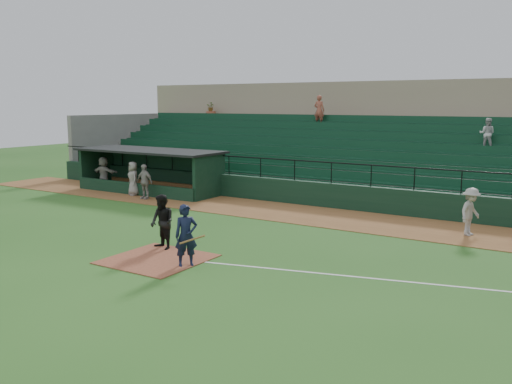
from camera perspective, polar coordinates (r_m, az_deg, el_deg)
The scene contains 12 objects.
ground at distance 19.03m, azimuth -8.11°, elevation -6.22°, with size 90.00×90.00×0.00m, color #28591C.
warning_track at distance 25.47m, azimuth 3.61°, elevation -2.16°, with size 40.00×4.00×0.03m, color brown.
home_plate_dirt at distance 18.30m, azimuth -10.15°, elevation -6.84°, with size 3.00×3.00×0.03m, color brown.
foul_line at distance 16.42m, azimuth 16.98°, elevation -9.03°, with size 18.00×0.09×0.01m, color white.
stadium_structure at distance 32.76m, azimuth 10.79°, elevation 4.28°, with size 38.00×13.08×6.40m.
dugout at distance 32.19m, azimuth -10.41°, elevation 2.47°, with size 8.90×3.20×2.42m.
batter_at_plate at distance 17.19m, azimuth -7.24°, elevation -4.51°, with size 1.20×0.85×1.95m.
umpire at distance 19.30m, azimuth -9.68°, elevation -3.10°, with size 0.93×0.73×1.92m, color black.
runner at distance 22.43m, azimuth 21.31°, elevation -1.91°, with size 1.19×0.68×1.84m, color #A49F99.
dugout_player_a at distance 29.45m, azimuth -11.47°, elevation 1.06°, with size 1.07×0.45×1.83m, color #9F9994.
dugout_player_b at distance 30.74m, azimuth -12.58°, elevation 1.37°, with size 0.90×0.58×1.84m, color gray.
dugout_player_c at distance 33.24m, azimuth -15.46°, elevation 1.90°, with size 1.77×0.56×1.91m, color #9B9591.
Camera 1 is at (11.95, -13.92, 5.04)m, focal length 38.68 mm.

